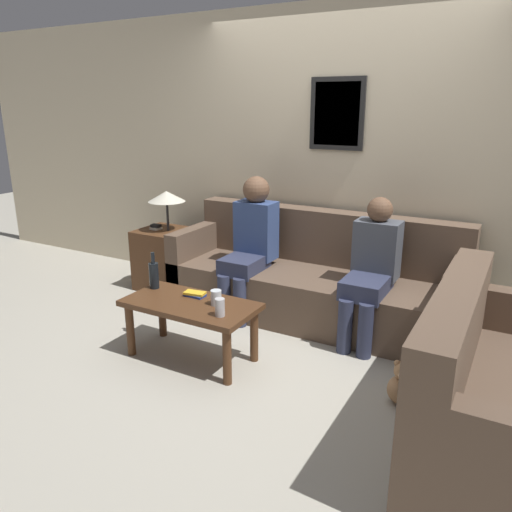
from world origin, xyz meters
name	(u,v)px	position (x,y,z in m)	size (l,w,h in m)	color
ground_plane	(288,337)	(0.00, 0.00, 0.00)	(16.00, 16.00, 0.00)	#ADA899
wall_back	(337,161)	(0.00, 0.94, 1.30)	(9.00, 0.08, 2.60)	beige
couch_main	(313,282)	(0.00, 0.50, 0.31)	(2.47, 0.83, 0.89)	brown
couch_side	(499,402)	(1.54, -0.71, 0.31)	(0.83, 1.58, 0.89)	brown
coffee_table	(191,311)	(-0.47, -0.63, 0.36)	(0.96, 0.48, 0.44)	#4C2D19
side_table_with_lamp	(165,254)	(-1.57, 0.44, 0.35)	(0.48, 0.48, 0.98)	#4C2D19
wine_bottle	(154,275)	(-0.88, -0.53, 0.54)	(0.07, 0.07, 0.28)	black
drinking_glass	(216,298)	(-0.28, -0.58, 0.49)	(0.08, 0.08, 0.11)	silver
book_stack	(195,294)	(-0.51, -0.52, 0.45)	(0.16, 0.10, 0.03)	navy
soda_can	(220,307)	(-0.15, -0.73, 0.50)	(0.07, 0.07, 0.12)	#BCBCC1
person_left	(250,241)	(-0.52, 0.32, 0.65)	(0.34, 0.59, 1.19)	#2D334C
person_right	(371,266)	(0.55, 0.31, 0.60)	(0.34, 0.61, 1.11)	#2D334C
teddy_bear	(402,385)	(1.01, -0.47, 0.12)	(0.18, 0.18, 0.28)	#A87A51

